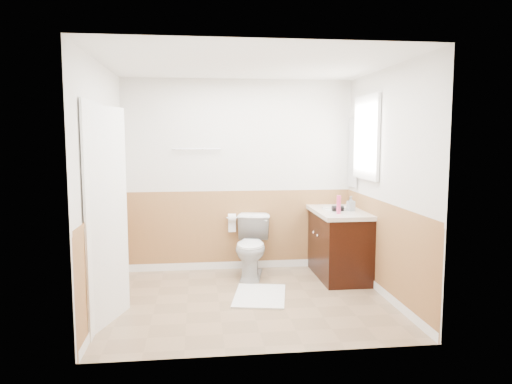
{
  "coord_description": "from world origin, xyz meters",
  "views": [
    {
      "loc": [
        -0.53,
        -5.01,
        1.76
      ],
      "look_at": [
        0.1,
        0.25,
        1.15
      ],
      "focal_mm": 33.85,
      "sensor_mm": 36.0,
      "label": 1
    }
  ],
  "objects": [
    {
      "name": "vanity_knob_right",
      "position": [
        0.91,
        0.88,
        0.55
      ],
      "size": [
        0.03,
        0.03,
        0.03
      ],
      "primitive_type": "sphere",
      "color": "silver",
      "rests_on": "vanity_cabinet"
    },
    {
      "name": "wainscot_right",
      "position": [
        1.49,
        0.0,
        0.5
      ],
      "size": [
        0.0,
        2.6,
        2.6
      ],
      "primitive_type": "plane",
      "rotation": [
        1.57,
        0.0,
        -1.57
      ],
      "color": "#AA7344",
      "rests_on": "floor"
    },
    {
      "name": "countertop",
      "position": [
        1.2,
        0.78,
        0.83
      ],
      "size": [
        0.6,
        1.15,
        0.05
      ],
      "primitive_type": "cube",
      "color": "beige",
      "rests_on": "vanity_cabinet"
    },
    {
      "name": "wainscot_front",
      "position": [
        0.0,
        -1.29,
        0.5
      ],
      "size": [
        3.0,
        0.0,
        3.0
      ],
      "primitive_type": "plane",
      "rotation": [
        -1.57,
        0.0,
        0.0
      ],
      "color": "#AA7344",
      "rests_on": "floor"
    },
    {
      "name": "tp_holder_bar",
      "position": [
        -0.1,
        1.23,
        0.7
      ],
      "size": [
        0.14,
        0.02,
        0.02
      ],
      "primitive_type": "cylinder",
      "rotation": [
        0.0,
        1.57,
        0.0
      ],
      "color": "silver",
      "rests_on": "wall_back"
    },
    {
      "name": "tp_sheet",
      "position": [
        -0.1,
        1.23,
        0.59
      ],
      "size": [
        0.1,
        0.01,
        0.16
      ],
      "primitive_type": "cube",
      "color": "white",
      "rests_on": "tp_roll"
    },
    {
      "name": "wall_front",
      "position": [
        0.0,
        -1.3,
        1.25
      ],
      "size": [
        3.0,
        0.0,
        3.0
      ],
      "primitive_type": "plane",
      "rotation": [
        -1.57,
        0.0,
        0.0
      ],
      "color": "silver",
      "rests_on": "floor"
    },
    {
      "name": "sink_basin",
      "position": [
        1.21,
        0.93,
        0.86
      ],
      "size": [
        0.36,
        0.36,
        0.02
      ],
      "primitive_type": "cylinder",
      "color": "white",
      "rests_on": "countertop"
    },
    {
      "name": "wainscot_left",
      "position": [
        -1.49,
        0.0,
        0.5
      ],
      "size": [
        0.0,
        2.6,
        2.6
      ],
      "primitive_type": "plane",
      "rotation": [
        1.57,
        0.0,
        1.57
      ],
      "color": "#AA7344",
      "rests_on": "floor"
    },
    {
      "name": "wall_back",
      "position": [
        0.0,
        1.3,
        1.25
      ],
      "size": [
        3.0,
        0.0,
        3.0
      ],
      "primitive_type": "plane",
      "rotation": [
        1.57,
        0.0,
        0.0
      ],
      "color": "silver",
      "rests_on": "floor"
    },
    {
      "name": "floor",
      "position": [
        0.0,
        0.0,
        0.0
      ],
      "size": [
        3.0,
        3.0,
        0.0
      ],
      "primitive_type": "plane",
      "color": "#8C7051",
      "rests_on": "ground"
    },
    {
      "name": "wall_right",
      "position": [
        1.5,
        0.0,
        1.25
      ],
      "size": [
        0.0,
        3.0,
        3.0
      ],
      "primitive_type": "plane",
      "rotation": [
        1.57,
        0.0,
        -1.57
      ],
      "color": "silver",
      "rests_on": "floor"
    },
    {
      "name": "window_frame",
      "position": [
        1.47,
        0.59,
        1.75
      ],
      "size": [
        0.04,
        0.8,
        1.0
      ],
      "primitive_type": "cube",
      "color": "white",
      "rests_on": "wall_right"
    },
    {
      "name": "window_glass",
      "position": [
        1.49,
        0.59,
        1.75
      ],
      "size": [
        0.01,
        0.7,
        0.9
      ],
      "primitive_type": "cube",
      "color": "white",
      "rests_on": "wall_right"
    },
    {
      "name": "faucet",
      "position": [
        1.39,
        0.93,
        0.92
      ],
      "size": [
        0.02,
        0.02,
        0.14
      ],
      "primitive_type": "cylinder",
      "color": "#B9B9C0",
      "rests_on": "countertop"
    },
    {
      "name": "vanity_knob_left",
      "position": [
        0.91,
        0.68,
        0.55
      ],
      "size": [
        0.03,
        0.03,
        0.03
      ],
      "primitive_type": "sphere",
      "color": "silver",
      "rests_on": "vanity_cabinet"
    },
    {
      "name": "ceiling",
      "position": [
        0.0,
        0.0,
        2.5
      ],
      "size": [
        3.0,
        3.0,
        0.0
      ],
      "primitive_type": "plane",
      "rotation": [
        3.14,
        0.0,
        0.0
      ],
      "color": "white",
      "rests_on": "floor"
    },
    {
      "name": "vanity_cabinet",
      "position": [
        1.21,
        0.78,
        0.4
      ],
      "size": [
        0.55,
        1.1,
        0.8
      ],
      "primitive_type": "cube",
      "color": "black",
      "rests_on": "floor"
    },
    {
      "name": "toilet",
      "position": [
        0.13,
        0.91,
        0.38
      ],
      "size": [
        0.56,
        0.81,
        0.76
      ],
      "primitive_type": "imported",
      "rotation": [
        0.0,
        0.0,
        -0.2
      ],
      "color": "silver",
      "rests_on": "floor"
    },
    {
      "name": "towel_bar",
      "position": [
        -0.55,
        1.25,
        1.6
      ],
      "size": [
        0.62,
        0.02,
        0.02
      ],
      "primitive_type": "cylinder",
      "rotation": [
        0.0,
        1.57,
        0.0
      ],
      "color": "silver",
      "rests_on": "wall_back"
    },
    {
      "name": "hair_dryer_body",
      "position": [
        1.16,
        0.68,
        0.89
      ],
      "size": [
        0.14,
        0.07,
        0.07
      ],
      "primitive_type": "cylinder",
      "rotation": [
        0.0,
        1.57,
        0.0
      ],
      "color": "black",
      "rests_on": "countertop"
    },
    {
      "name": "mirror_panel",
      "position": [
        1.48,
        1.1,
        1.55
      ],
      "size": [
        0.02,
        0.35,
        0.9
      ],
      "primitive_type": "cube",
      "color": "silver",
      "rests_on": "wall_right"
    },
    {
      "name": "wainscot_back",
      "position": [
        0.0,
        1.29,
        0.5
      ],
      "size": [
        3.0,
        0.0,
        3.0
      ],
      "primitive_type": "plane",
      "rotation": [
        1.57,
        0.0,
        0.0
      ],
      "color": "#AA7344",
      "rests_on": "floor"
    },
    {
      "name": "door_frame",
      "position": [
        -1.48,
        -0.45,
        1.03
      ],
      "size": [
        0.02,
        0.92,
        2.1
      ],
      "primitive_type": "cube",
      "color": "white",
      "rests_on": "wall_left"
    },
    {
      "name": "tp_roll",
      "position": [
        -0.1,
        1.23,
        0.7
      ],
      "size": [
        0.1,
        0.11,
        0.11
      ],
      "primitive_type": "cylinder",
      "rotation": [
        0.0,
        1.57,
        0.0
      ],
      "color": "white",
      "rests_on": "tp_holder_bar"
    },
    {
      "name": "hair_dryer_handle",
      "position": [
        1.13,
        0.7,
        0.86
      ],
      "size": [
        0.03,
        0.03,
        0.07
      ],
      "primitive_type": "cylinder",
      "color": "black",
      "rests_on": "countertop"
    },
    {
      "name": "soap_dispenser",
      "position": [
        1.33,
        0.69,
        0.94
      ],
      "size": [
        0.09,
        0.09,
        0.18
      ],
      "primitive_type": "imported",
      "rotation": [
        0.0,
        0.0,
        0.13
      ],
      "color": "gray",
      "rests_on": "countertop"
    },
    {
      "name": "wall_left",
      "position": [
        -1.5,
        0.0,
        1.25
      ],
      "size": [
        0.0,
        3.0,
        3.0
      ],
      "primitive_type": "plane",
      "rotation": [
        1.57,
        0.0,
        1.57
      ],
      "color": "silver",
      "rests_on": "floor"
    },
    {
      "name": "lotion_bottle",
      "position": [
        1.11,
        0.48,
        0.96
      ],
      "size": [
        0.05,
        0.05,
        0.22
      ],
      "primitive_type": "cylinder",
      "color": "#D13669",
      "rests_on": "countertop"
    },
    {
      "name": "bath_mat",
      "position": [
        0.13,
        0.11,
        0.01
      ],
      "size": [
        0.69,
        0.89,
        0.02
      ],
      "primitive_type": "cube",
      "rotation": [
        0.0,
        0.0,
        -0.2
      ],
      "color": "silver",
      "rests_on": "floor"
    },
    {
      "name": "door",
      "position": [
        -1.4,
        -0.45,
        1.02
      ],
      "size": [
        0.29,
        0.78,
        2.04
      ],
      "primitive_type": "cube",
      "rotation": [
        0.0,
        0.0,
        -0.31
      ],
      "color": "white",
      "rests_on": "wall_left"
    },
    {
      "name": "door_knob",
      "position": [
        -1.34,
        -0.12,
        0.95
      ],
      "size": [
        0.06,
        0.06,
        0.06
      ],
      "primitive_type": "sphere",
      "color": "silver",
      "rests_on": "door"
    }
  ]
}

